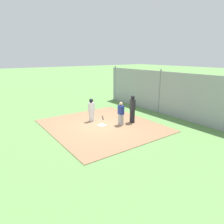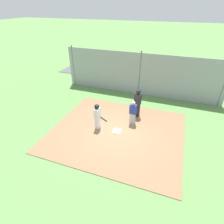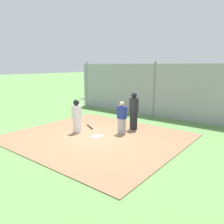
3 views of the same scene
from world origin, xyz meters
TOP-DOWN VIEW (x-y plane):
  - ground_plane at (0.00, 0.00)m, footprint 140.00×140.00m
  - dirt_infield at (0.00, 0.00)m, footprint 7.20×6.40m
  - home_plate at (0.00, 0.00)m, footprint 0.49×0.49m
  - catcher at (-0.62, -1.04)m, footprint 0.40×0.29m
  - umpire at (-0.66, -1.96)m, footprint 0.44×0.35m
  - runner at (1.15, 0.09)m, footprint 0.27×0.38m
  - baseball_bat at (1.26, -0.88)m, footprint 0.75×0.45m
  - backstop_fence at (0.00, -5.28)m, footprint 12.00×0.10m
  - parking_lot at (0.00, -10.17)m, footprint 18.00×5.20m
  - parked_car_blue at (2.76, -9.75)m, footprint 4.41×2.37m
  - parked_car_dark at (5.76, -10.12)m, footprint 4.36×2.24m

SIDE VIEW (x-z plane):
  - ground_plane at x=0.00m, z-range 0.00..0.00m
  - dirt_infield at x=0.00m, z-range 0.00..0.03m
  - parking_lot at x=0.00m, z-range 0.00..0.04m
  - home_plate at x=0.00m, z-range 0.03..0.05m
  - baseball_bat at x=1.26m, z-range 0.03..0.09m
  - parked_car_blue at x=2.76m, z-range -0.03..1.25m
  - parked_car_dark at x=5.76m, z-range -0.03..1.25m
  - catcher at x=-0.62m, z-range 0.05..1.54m
  - runner at x=1.15m, z-range 0.12..1.67m
  - umpire at x=-0.66m, z-range 0.09..1.90m
  - backstop_fence at x=0.00m, z-range -0.07..3.28m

